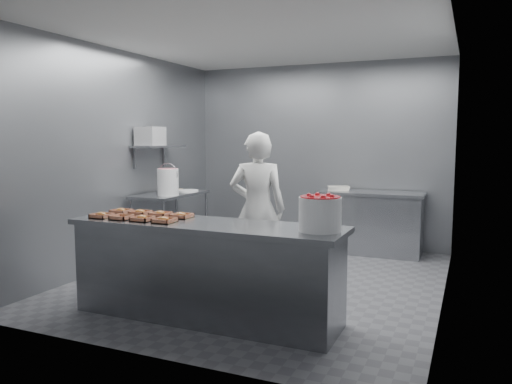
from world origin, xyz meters
TOP-DOWN VIEW (x-y plane):
  - floor at (0.00, 0.00)m, footprint 4.50×4.50m
  - ceiling at (0.00, 0.00)m, footprint 4.50×4.50m
  - wall_back at (0.00, 2.25)m, footprint 4.00×0.04m
  - wall_left at (-2.00, 0.00)m, footprint 0.04×4.50m
  - wall_right at (2.00, 0.00)m, footprint 0.04×4.50m
  - service_counter at (0.00, -1.35)m, footprint 2.60×0.70m
  - prep_table at (-1.65, 0.60)m, footprint 0.60×1.20m
  - back_counter at (0.90, 1.90)m, footprint 1.50×0.60m
  - wall_shelf at (-1.82, 0.60)m, footprint 0.35×0.90m
  - tray_0 at (-1.06, -1.50)m, footprint 0.19×0.18m
  - tray_1 at (-0.82, -1.50)m, footprint 0.19×0.18m
  - tray_2 at (-0.58, -1.50)m, footprint 0.19×0.18m
  - tray_3 at (-0.34, -1.50)m, footprint 0.19×0.18m
  - tray_4 at (-1.06, -1.20)m, footprint 0.19×0.18m
  - tray_5 at (-0.82, -1.20)m, footprint 0.19×0.18m
  - tray_6 at (-0.58, -1.20)m, footprint 0.19×0.18m
  - tray_7 at (-0.34, -1.20)m, footprint 0.19×0.18m
  - worker at (0.01, -0.16)m, footprint 0.73×0.59m
  - strawberry_tub at (1.08, -1.33)m, footprint 0.35×0.35m
  - glaze_bucket at (-1.51, 0.34)m, footprint 0.30×0.28m
  - bucket_lid at (-1.52, 0.86)m, footprint 0.33×0.33m
  - rag at (-1.74, 0.94)m, footprint 0.18×0.17m
  - appliance at (-1.82, 0.40)m, footprint 0.30×0.34m
  - paper_stack at (0.43, 1.90)m, footprint 0.34×0.29m

SIDE VIEW (x-z plane):
  - floor at x=0.00m, z-range 0.00..0.00m
  - back_counter at x=0.90m, z-range 0.00..0.90m
  - service_counter at x=0.00m, z-range 0.00..0.90m
  - prep_table at x=-1.65m, z-range 0.14..1.04m
  - worker at x=0.01m, z-range 0.00..1.74m
  - rag at x=-1.74m, z-range 0.90..0.92m
  - bucket_lid at x=-1.52m, z-range 0.90..0.92m
  - tray_1 at x=-0.82m, z-range 0.90..0.94m
  - tray_0 at x=-1.06m, z-range 0.89..0.95m
  - tray_2 at x=-0.58m, z-range 0.89..0.95m
  - tray_3 at x=-0.34m, z-range 0.89..0.95m
  - tray_4 at x=-1.06m, z-range 0.89..0.95m
  - tray_5 at x=-0.82m, z-range 0.89..0.95m
  - tray_6 at x=-0.58m, z-range 0.89..0.95m
  - tray_7 at x=-0.34m, z-range 0.89..0.95m
  - paper_stack at x=0.43m, z-range 0.90..0.96m
  - strawberry_tub at x=1.08m, z-range 0.91..1.20m
  - glaze_bucket at x=-1.51m, z-range 0.87..1.31m
  - wall_back at x=0.00m, z-range 0.00..2.80m
  - wall_left at x=-2.00m, z-range 0.00..2.80m
  - wall_right at x=2.00m, z-range 0.00..2.80m
  - wall_shelf at x=-1.82m, z-range 1.54..1.56m
  - appliance at x=-1.82m, z-range 1.56..1.82m
  - ceiling at x=0.00m, z-range 2.80..2.80m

